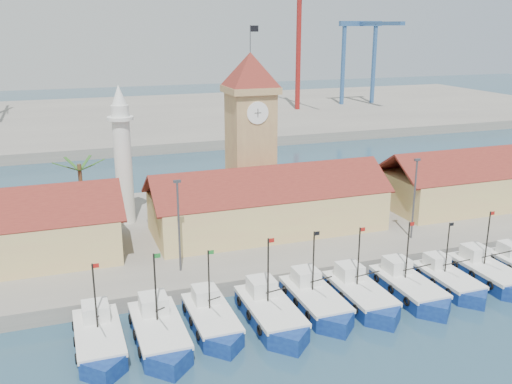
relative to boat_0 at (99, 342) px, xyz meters
name	(u,v)px	position (x,y,z in m)	size (l,w,h in m)	color
ground	(351,322)	(20.45, -2.66, -0.76)	(400.00, 400.00, 0.00)	#1E3F52
quay	(256,224)	(20.45, 21.34, -0.01)	(140.00, 32.00, 1.50)	gray
terminal	(145,118)	(20.45, 107.34, 0.24)	(240.00, 80.00, 2.00)	gray
boat_0	(99,342)	(0.00, 0.00, 0.00)	(3.53, 9.66, 7.31)	navy
boat_1	(160,335)	(4.57, -0.63, 0.04)	(3.73, 10.23, 7.74)	navy
boat_2	(213,321)	(9.08, 0.16, -0.02)	(3.41, 9.35, 7.07)	navy
boat_3	(272,315)	(14.02, -0.63, 0.05)	(3.75, 10.26, 7.77)	navy
boat_4	(317,302)	(18.59, 0.23, 0.02)	(3.62, 9.91, 7.50)	navy
boat_5	(362,297)	(22.88, -0.11, 0.01)	(3.59, 9.85, 7.45)	navy
boat_6	(410,290)	(27.82, -0.37, 0.02)	(3.60, 9.85, 7.45)	navy
boat_7	(450,282)	(32.38, -0.14, -0.05)	(3.27, 8.96, 6.78)	navy
boat_8	(490,275)	(36.99, -0.25, 0.01)	(3.58, 9.80, 7.42)	navy
hall_center	(268,209)	(20.45, 17.34, 3.23)	(27.04, 10.13, 7.61)	#CDBF70
hall_right	(493,184)	(52.45, 17.34, 3.23)	(31.20, 10.13, 7.61)	#CDBF70
clock_tower	(251,131)	(20.45, 23.34, 11.21)	(5.80, 5.80, 22.70)	tan
minaret	(123,155)	(5.45, 25.34, 8.97)	(3.00, 3.00, 16.30)	silver
palm_tree	(82,192)	(0.45, 23.34, 5.49)	(5.60, 5.03, 8.39)	brown
lamp_posts	(301,208)	(20.95, 9.34, 5.72)	(80.70, 0.25, 9.03)	#3F3F44
crane_red_right	(301,25)	(61.27, 100.95, 23.25)	(1.00, 32.14, 39.73)	maroon
gantry	(366,40)	(82.45, 103.99, 19.29)	(13.00, 22.00, 23.20)	#2F5890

